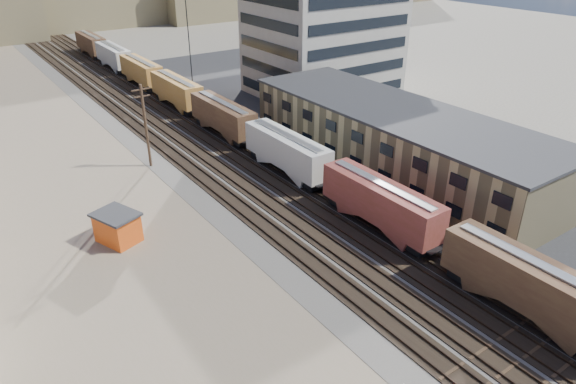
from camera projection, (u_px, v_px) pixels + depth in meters
ground at (499, 341)px, 35.53m from camera, size 300.00×300.00×0.00m
ballast_bed at (187, 132)px, 71.89m from camera, size 18.00×200.00×0.06m
dirt_yard at (55, 198)px, 54.39m from camera, size 24.00×180.00×0.03m
asphalt_lot at (376, 131)px, 72.25m from camera, size 26.00×120.00×0.04m
rail_tracks at (184, 132)px, 71.57m from camera, size 11.40×200.00×0.24m
freight_train at (198, 102)px, 75.36m from camera, size 3.00×119.74×4.46m
warehouse at (395, 139)px, 59.72m from camera, size 12.40×40.40×7.25m
office_tower at (323, 38)px, 85.59m from camera, size 22.60×18.60×18.45m
utility_pole_north at (146, 124)px, 59.32m from camera, size 2.20×0.32×10.00m
radio_mast at (190, 49)px, 78.09m from camera, size 1.20×0.16×18.00m
maintenance_shed at (117, 227)px, 46.24m from camera, size 4.21×4.73×2.87m
parked_car_blue at (293, 90)px, 88.13m from camera, size 5.21×5.21×1.40m
parked_car_far at (407, 104)px, 80.99m from camera, size 2.73×5.21×1.69m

